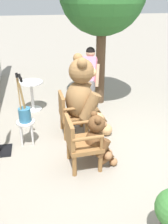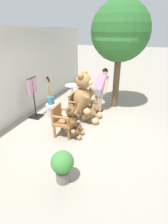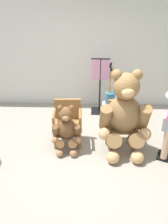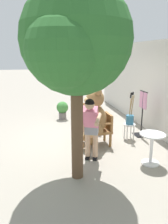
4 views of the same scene
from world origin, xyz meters
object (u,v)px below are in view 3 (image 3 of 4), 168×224
Objects in this scene: wooden_chair_left at (68,121)px; wooden_chair_right at (122,122)px; clothing_display_stand at (100,85)px; teddy_bear_large at (125,114)px; teddy_bear_small at (66,129)px; brush_bucket at (110,96)px; white_stool at (109,107)px.

wooden_chair_left and wooden_chair_right have the same top height.
clothing_display_stand is at bearing 64.02° from wooden_chair_left.
teddy_bear_small is (-1.06, -0.02, -0.32)m from teddy_bear_large.
wooden_chair_right is (1.06, 0.00, 0.00)m from wooden_chair_left.
brush_bucket reaches higher than wooden_chair_right.
teddy_bear_small is 1.79m from clothing_display_stand.
teddy_bear_large is 1.11m from teddy_bear_small.
teddy_bear_small is 0.68× the size of clothing_display_stand.
teddy_bear_large is (1.07, -0.27, 0.31)m from wooden_chair_left.
brush_bucket is 0.54m from clothing_display_stand.
brush_bucket is (-0.20, 1.14, -0.14)m from teddy_bear_large.
teddy_bear_small is 1.46m from brush_bucket.
clothing_display_stand is at bearing 68.32° from teddy_bear_small.
teddy_bear_large is 1.16m from brush_bucket.
wooden_chair_left is 0.63× the size of clothing_display_stand.
teddy_bear_small is at bearing -88.83° from wooden_chair_left.
teddy_bear_small reaches higher than white_stool.
brush_bucket is at bearing 53.27° from teddy_bear_small.
wooden_chair_right is at bearing -73.41° from clothing_display_stand.
wooden_chair_left is at bearing 165.99° from teddy_bear_large.
teddy_bear_large is 1.71× the size of brush_bucket.
clothing_display_stand reaches higher than wooden_chair_left.
white_stool is at bearing 99.81° from teddy_bear_large.
teddy_bear_small is at bearing -111.68° from clothing_display_stand.
white_stool is (0.87, 0.87, -0.11)m from wooden_chair_left.
wooden_chair_left is 1.24m from white_stool.
teddy_bear_large is at bearing -80.19° from white_stool.
teddy_bear_large is 1.23m from white_stool.
brush_bucket is at bearing 117.64° from white_stool.
teddy_bear_large reaches higher than teddy_bear_small.
teddy_bear_small is 1.45m from white_stool.
brush_bucket is at bearing 44.92° from wooden_chair_left.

